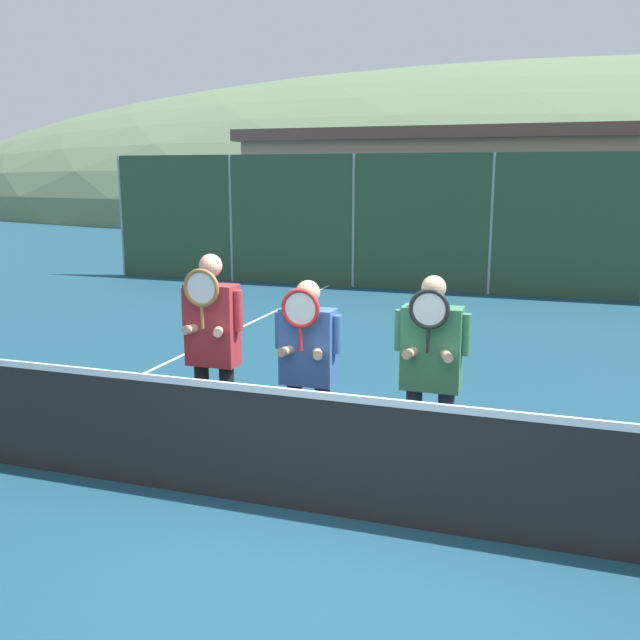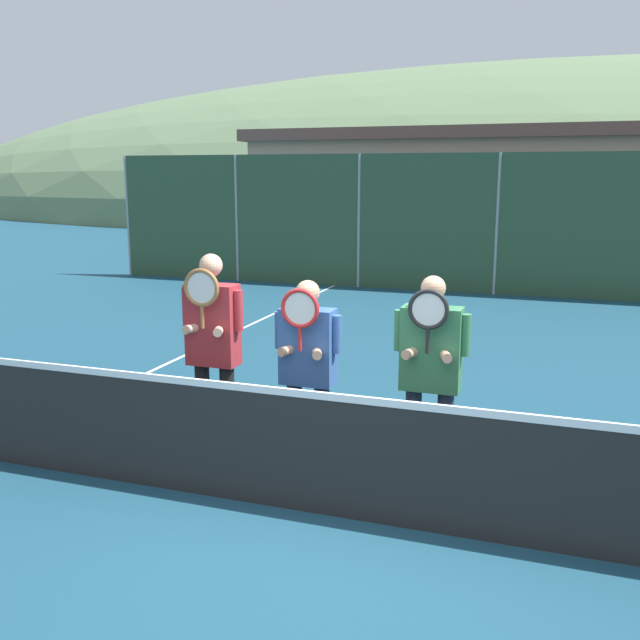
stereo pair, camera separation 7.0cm
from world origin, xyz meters
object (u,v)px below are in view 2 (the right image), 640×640
(player_center_left, at_px, (308,362))
(car_left_of_center, at_px, (556,243))
(player_center_right, at_px, (431,366))
(player_leftmost, at_px, (213,342))
(car_far_left, at_px, (341,236))

(player_center_left, height_order, car_left_of_center, car_left_of_center)
(player_center_left, xyz_separation_m, player_center_right, (1.02, 0.06, 0.04))
(player_leftmost, relative_size, car_left_of_center, 0.42)
(player_center_left, bearing_deg, car_left_of_center, 82.19)
(player_center_left, height_order, car_far_left, car_far_left)
(player_leftmost, distance_m, player_center_right, 1.90)
(player_center_left, relative_size, car_left_of_center, 0.38)
(car_left_of_center, bearing_deg, car_far_left, -179.60)
(player_center_right, relative_size, car_left_of_center, 0.39)
(player_leftmost, relative_size, player_center_right, 1.06)
(player_leftmost, distance_m, car_left_of_center, 12.55)
(player_leftmost, relative_size, car_far_left, 0.43)
(car_far_left, height_order, car_left_of_center, car_far_left)
(player_leftmost, bearing_deg, player_center_right, 1.62)
(player_leftmost, relative_size, player_center_left, 1.11)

